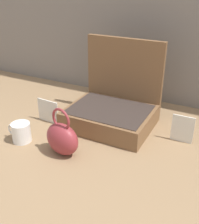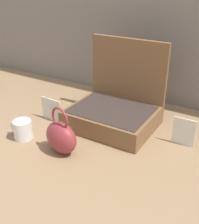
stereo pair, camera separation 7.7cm
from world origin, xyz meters
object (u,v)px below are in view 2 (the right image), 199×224
at_px(teal_pouch_handbag, 61,137).
at_px(poster_card_right, 51,110).
at_px(open_suitcase, 115,108).
at_px(info_card_left, 184,132).
at_px(coffee_mug, 22,129).

distance_m(teal_pouch_handbag, poster_card_right, 0.31).
xyz_separation_m(open_suitcase, teal_pouch_handbag, (-0.08, -0.35, -0.01)).
bearing_deg(poster_card_right, info_card_left, 14.54).
bearing_deg(coffee_mug, info_card_left, 26.81).
distance_m(open_suitcase, teal_pouch_handbag, 0.36).
relative_size(coffee_mug, info_card_left, 0.93).
bearing_deg(teal_pouch_handbag, poster_card_right, 138.07).
bearing_deg(coffee_mug, teal_pouch_handbag, 1.42).
height_order(open_suitcase, coffee_mug, open_suitcase).
bearing_deg(info_card_left, coffee_mug, -154.23).
xyz_separation_m(teal_pouch_handbag, info_card_left, (0.44, 0.33, -0.01)).
xyz_separation_m(coffee_mug, info_card_left, (0.67, 0.34, 0.02)).
bearing_deg(teal_pouch_handbag, info_card_left, 37.08).
xyz_separation_m(open_suitcase, info_card_left, (0.36, -0.02, -0.02)).
xyz_separation_m(teal_pouch_handbag, poster_card_right, (-0.23, 0.21, -0.01)).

